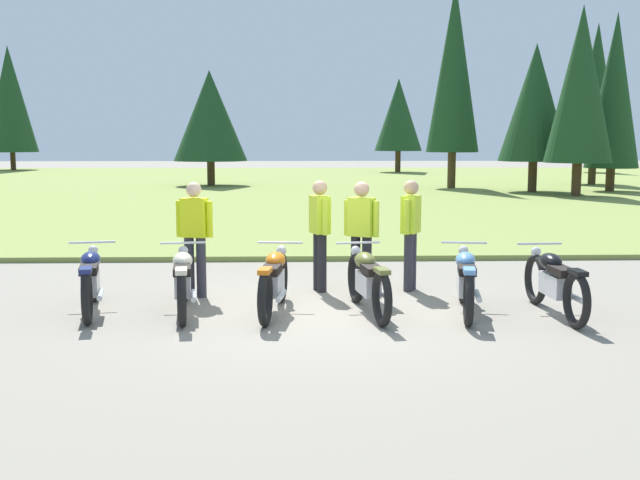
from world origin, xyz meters
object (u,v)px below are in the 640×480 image
at_px(motorcycle_olive, 368,281).
at_px(motorcycle_black, 555,282).
at_px(motorcycle_cream, 183,281).
at_px(motorcycle_orange, 274,280).
at_px(motorcycle_navy, 91,280).
at_px(motorcycle_sky_blue, 466,280).
at_px(rider_checking_bike, 320,229).
at_px(rider_near_row_end, 195,232).
at_px(rider_in_hivis_vest, 411,228).
at_px(rider_with_back_turned, 361,231).

distance_m(motorcycle_olive, motorcycle_black, 2.42).
relative_size(motorcycle_cream, motorcycle_orange, 1.00).
bearing_deg(motorcycle_navy, motorcycle_sky_blue, -2.30).
bearing_deg(motorcycle_black, motorcycle_cream, 177.11).
distance_m(motorcycle_navy, rider_checking_bike, 3.38).
relative_size(motorcycle_cream, motorcycle_olive, 1.00).
xyz_separation_m(motorcycle_olive, rider_near_row_end, (-2.40, 1.12, 0.51)).
height_order(motorcycle_navy, rider_in_hivis_vest, rider_in_hivis_vest).
distance_m(rider_checking_bike, rider_in_hivis_vest, 1.37).
xyz_separation_m(motorcycle_cream, motorcycle_olive, (2.42, -0.06, 0.00)).
distance_m(rider_checking_bike, rider_with_back_turned, 0.69).
distance_m(motorcycle_navy, motorcycle_sky_blue, 4.94).
bearing_deg(rider_in_hivis_vest, rider_checking_bike, -179.55).
xyz_separation_m(motorcycle_navy, rider_in_hivis_vest, (4.43, 1.35, 0.51)).
bearing_deg(rider_near_row_end, motorcycle_sky_blue, -17.43).
bearing_deg(motorcycle_orange, motorcycle_sky_blue, -1.90).
bearing_deg(motorcycle_navy, motorcycle_cream, -4.71).
distance_m(rider_near_row_end, rider_checking_bike, 1.85).
bearing_deg(motorcycle_olive, rider_with_back_turned, 89.58).
distance_m(rider_near_row_end, rider_with_back_turned, 2.41).
bearing_deg(motorcycle_sky_blue, motorcycle_cream, 178.50).
xyz_separation_m(rider_with_back_turned, rider_in_hivis_vest, (0.77, 0.37, 0.00)).
xyz_separation_m(motorcycle_cream, rider_in_hivis_vest, (3.21, 1.46, 0.51)).
xyz_separation_m(motorcycle_navy, motorcycle_black, (6.06, -0.34, 0.00)).
height_order(rider_near_row_end, rider_in_hivis_vest, same).
relative_size(motorcycle_navy, rider_near_row_end, 1.25).
relative_size(motorcycle_sky_blue, rider_checking_bike, 1.25).
bearing_deg(motorcycle_black, rider_in_hivis_vest, 133.80).
xyz_separation_m(motorcycle_navy, rider_near_row_end, (1.25, 0.96, 0.51)).
distance_m(motorcycle_cream, rider_checking_bike, 2.39).
xyz_separation_m(motorcycle_sky_blue, rider_in_hivis_vest, (-0.50, 1.55, 0.51)).
distance_m(motorcycle_olive, rider_with_back_turned, 1.26).
bearing_deg(motorcycle_cream, motorcycle_black, -2.89).
xyz_separation_m(motorcycle_orange, motorcycle_black, (3.64, -0.23, 0.00)).
distance_m(motorcycle_orange, rider_near_row_end, 1.67).
bearing_deg(rider_with_back_turned, motorcycle_olive, -90.42).
height_order(motorcycle_olive, rider_near_row_end, rider_near_row_end).
xyz_separation_m(motorcycle_cream, motorcycle_black, (4.84, -0.24, 0.00)).
bearing_deg(motorcycle_black, rider_near_row_end, 164.85).
xyz_separation_m(motorcycle_sky_blue, rider_checking_bike, (-1.87, 1.54, 0.51)).
xyz_separation_m(motorcycle_orange, rider_with_back_turned, (1.24, 1.10, 0.51)).
relative_size(motorcycle_orange, rider_with_back_turned, 1.26).
height_order(motorcycle_black, rider_checking_bike, rider_checking_bike).
relative_size(rider_with_back_turned, rider_in_hivis_vest, 1.00).
height_order(motorcycle_black, rider_near_row_end, rider_near_row_end).
distance_m(motorcycle_orange, motorcycle_olive, 1.23).
relative_size(motorcycle_orange, rider_in_hivis_vest, 1.26).
xyz_separation_m(rider_near_row_end, rider_checking_bike, (1.81, 0.39, 0.00)).
relative_size(motorcycle_cream, rider_in_hivis_vest, 1.26).
bearing_deg(rider_near_row_end, motorcycle_cream, -91.33).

